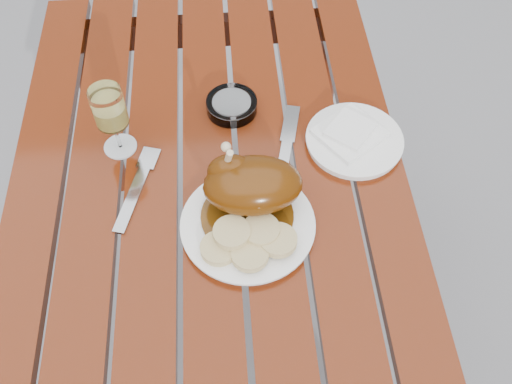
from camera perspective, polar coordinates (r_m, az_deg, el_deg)
ground at (r=1.81m, az=-3.12°, el=-12.73°), size 60.00×60.00×0.00m
table at (r=1.47m, az=-3.77°, el=-7.13°), size 0.80×1.20×0.75m
dinner_plate at (r=1.08m, az=-0.82°, el=-3.34°), size 0.27×0.27×0.02m
roast_duck at (r=1.06m, az=-0.68°, el=0.75°), size 0.19×0.19×0.13m
bread_dumplings at (r=1.03m, az=-0.80°, el=-4.92°), size 0.18×0.11×0.03m
wine_glass at (r=1.17m, az=-14.13°, el=6.89°), size 0.08×0.08×0.16m
side_plate at (r=1.22m, az=9.80°, el=5.09°), size 0.25×0.25×0.02m
napkin at (r=1.21m, az=9.34°, el=5.84°), size 0.17×0.17×0.01m
ashtray at (r=1.26m, az=-2.44°, el=8.65°), size 0.15×0.15×0.03m
fork at (r=1.15m, az=-12.02°, el=-0.02°), size 0.08×0.19×0.01m
knife at (r=1.17m, az=2.80°, el=3.11°), size 0.08×0.23×0.01m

